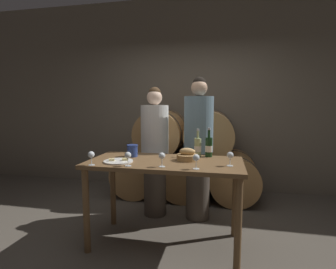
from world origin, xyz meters
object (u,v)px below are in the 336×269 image
bread_basket (187,156)px  tasting_table (165,172)px  wine_glass_left (128,156)px  person_right (198,148)px  wine_bottle_red (209,147)px  wine_glass_center (162,157)px  wine_glass_far_right (230,156)px  wine_bottle_white (198,147)px  wine_glass_far_left (91,155)px  wine_glass_right (196,158)px  person_left (155,151)px  cheese_plate (118,161)px  blue_crock (132,150)px

bread_basket → tasting_table: bearing=-163.0°
tasting_table → wine_glass_left: 0.46m
person_right → wine_bottle_red: bearing=-69.2°
wine_glass_center → wine_glass_far_right: size_ratio=1.00×
wine_bottle_white → wine_glass_far_left: bearing=-146.0°
bread_basket → wine_glass_right: wine_glass_right is taller
person_left → cheese_plate: 0.86m
wine_glass_far_left → wine_glass_right: same height
person_left → cheese_plate: bearing=-100.1°
blue_crock → bread_basket: (0.61, -0.07, -0.02)m
wine_bottle_white → wine_glass_left: size_ratio=2.28×
tasting_table → wine_glass_center: 0.33m
tasting_table → bread_basket: size_ratio=7.19×
blue_crock → wine_glass_right: wine_glass_right is taller
tasting_table → wine_glass_far_right: (0.64, -0.09, 0.22)m
person_right → wine_glass_far_right: 0.87m
person_left → wine_glass_left: size_ratio=12.56×
cheese_plate → person_right: bearing=49.8°
wine_bottle_white → cheese_plate: (-0.74, -0.45, -0.09)m
bread_basket → wine_glass_far_right: (0.42, -0.16, 0.05)m
wine_bottle_red → wine_glass_far_left: (-1.05, -0.63, -0.01)m
blue_crock → wine_glass_far_left: wine_glass_far_left is taller
blue_crock → wine_glass_far_left: bearing=-117.4°
tasting_table → wine_glass_right: size_ratio=11.67×
bread_basket → wine_glass_far_left: bearing=-155.0°
blue_crock → wine_glass_far_right: (1.03, -0.22, 0.02)m
wine_glass_right → wine_glass_far_right: (0.30, 0.18, 0.00)m
cheese_plate → wine_glass_far_right: bearing=3.1°
tasting_table → wine_glass_far_right: bearing=-8.1°
wine_glass_far_left → wine_glass_far_right: (1.27, 0.24, 0.00)m
tasting_table → wine_glass_left: (-0.29, -0.29, 0.22)m
wine_glass_left → wine_glass_center: same height
cheese_plate → wine_bottle_white: bearing=31.3°
tasting_table → blue_crock: bearing=161.3°
bread_basket → wine_glass_left: 0.62m
wine_bottle_white → wine_glass_far_right: (0.34, -0.39, -0.01)m
person_right → wine_glass_far_right: size_ratio=13.42×
wine_glass_far_right → wine_glass_far_left: bearing=-169.4°
wine_glass_center → wine_glass_far_right: bearing=14.9°
blue_crock → cheese_plate: (-0.05, -0.28, -0.06)m
wine_glass_far_left → wine_glass_right: bearing=3.4°
wine_glass_far_right → wine_glass_right: bearing=-148.7°
tasting_table → wine_bottle_white: size_ratio=5.12×
person_left → wine_glass_far_right: bearing=-40.2°
tasting_table → wine_glass_far_right: 0.68m
wine_glass_left → wine_glass_right: same height
wine_glass_far_left → wine_glass_center: (0.66, 0.08, 0.00)m
tasting_table → person_right: size_ratio=0.87×
person_right → cheese_plate: person_right is taller
wine_bottle_white → wine_glass_center: wine_bottle_white is taller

